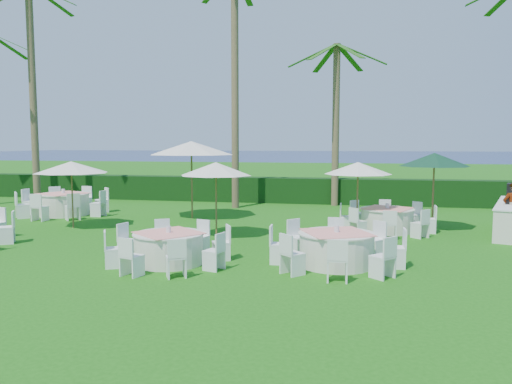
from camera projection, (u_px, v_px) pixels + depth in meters
ground at (155, 256)px, 12.75m from camera, size 120.00×120.00×0.00m
hedge at (251, 190)px, 24.40m from camera, size 34.00×1.00×1.20m
ocean at (333, 155)px, 112.27m from camera, size 260.00×260.00×0.00m
banquet_table_b at (169, 247)px, 11.92m from camera, size 2.95×2.95×0.91m
banquet_table_c at (336, 248)px, 11.73m from camera, size 3.16×3.16×0.96m
banquet_table_d at (64, 204)px, 19.89m from camera, size 3.50×3.50×1.05m
banquet_table_f at (387, 219)px, 16.23m from camera, size 3.03×3.03×0.92m
umbrella_a at (71, 167)px, 16.76m from camera, size 2.45×2.45×2.26m
umbrella_b at (216, 169)px, 15.05m from camera, size 2.20×2.20×2.30m
umbrella_c at (191, 148)px, 18.83m from camera, size 3.25×3.25×2.94m
umbrella_d at (358, 168)px, 16.04m from camera, size 2.16×2.16×2.26m
umbrella_green at (434, 160)px, 16.27m from camera, size 2.25×2.25×2.56m
buffet_table at (512, 217)px, 15.93m from camera, size 2.15×4.31×1.51m
palm_a at (33, 86)px, 22.74m from camera, size 4.41×4.08×9.97m
palm_c at (235, 80)px, 21.65m from camera, size 4.14×4.40×10.26m
palm_d at (336, 116)px, 22.58m from camera, size 4.40×3.98×7.31m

